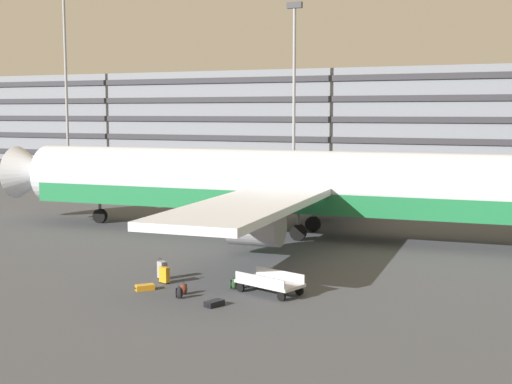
# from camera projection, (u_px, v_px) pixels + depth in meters

# --- Properties ---
(ground_plane) EXTENTS (600.00, 600.00, 0.00)m
(ground_plane) POSITION_uv_depth(u_px,v_px,m) (306.00, 238.00, 39.06)
(ground_plane) COLOR #424449
(terminal_structure) EXTENTS (179.38, 15.41, 12.38)m
(terminal_structure) POSITION_uv_depth(u_px,v_px,m) (443.00, 119.00, 86.71)
(terminal_structure) COLOR slate
(terminal_structure) RESTS_ON ground_plane
(airliner) EXTENTS (38.60, 31.19, 10.34)m
(airliner) POSITION_uv_depth(u_px,v_px,m) (291.00, 185.00, 39.81)
(airliner) COLOR silver
(airliner) RESTS_ON ground_plane
(light_mast_far_left) EXTENTS (1.80, 0.50, 26.60)m
(light_mast_far_left) POSITION_uv_depth(u_px,v_px,m) (65.00, 52.00, 92.88)
(light_mast_far_left) COLOR gray
(light_mast_far_left) RESTS_ON ground_plane
(light_mast_left) EXTENTS (1.80, 0.50, 19.64)m
(light_mast_left) POSITION_uv_depth(u_px,v_px,m) (294.00, 74.00, 80.66)
(light_mast_left) COLOR gray
(light_mast_left) RESTS_ON ground_plane
(suitcase_small) EXTENTS (0.78, 0.78, 0.22)m
(suitcase_small) POSITION_uv_depth(u_px,v_px,m) (145.00, 287.00, 27.67)
(suitcase_small) COLOR orange
(suitcase_small) RESTS_ON ground_plane
(suitcase_black) EXTENTS (0.48, 0.43, 0.91)m
(suitcase_black) POSITION_uv_depth(u_px,v_px,m) (162.00, 270.00, 29.44)
(suitcase_black) COLOR gray
(suitcase_black) RESTS_ON ground_plane
(suitcase_upright) EXTENTS (0.62, 0.80, 0.21)m
(suitcase_upright) POSITION_uv_depth(u_px,v_px,m) (214.00, 303.00, 25.37)
(suitcase_upright) COLOR black
(suitcase_upright) RESTS_ON ground_plane
(suitcase_laid_flat) EXTENTS (0.47, 0.33, 0.83)m
(suitcase_laid_flat) POSITION_uv_depth(u_px,v_px,m) (164.00, 275.00, 28.75)
(suitcase_laid_flat) COLOR orange
(suitcase_laid_flat) RESTS_ON ground_plane
(backpack_teal) EXTENTS (0.37, 0.32, 0.50)m
(backpack_teal) POSITION_uv_depth(u_px,v_px,m) (234.00, 284.00, 27.80)
(backpack_teal) COLOR #264C26
(backpack_teal) RESTS_ON ground_plane
(backpack_orange) EXTENTS (0.34, 0.24, 0.52)m
(backpack_orange) POSITION_uv_depth(u_px,v_px,m) (179.00, 293.00, 26.42)
(backpack_orange) COLOR black
(backpack_orange) RESTS_ON ground_plane
(backpack_large) EXTENTS (0.37, 0.35, 0.47)m
(backpack_large) POSITION_uv_depth(u_px,v_px,m) (183.00, 289.00, 26.99)
(backpack_large) COLOR #592619
(backpack_large) RESTS_ON ground_plane
(baggage_cart) EXTENTS (3.35, 2.05, 0.82)m
(baggage_cart) POSITION_uv_depth(u_px,v_px,m) (270.00, 283.00, 27.13)
(baggage_cart) COLOR #B7B7BC
(baggage_cart) RESTS_ON ground_plane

